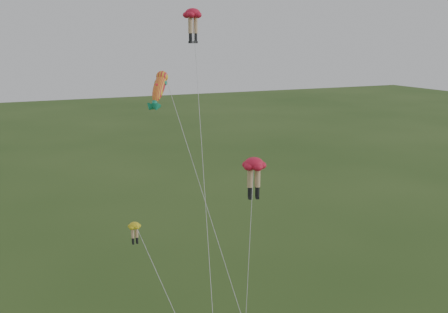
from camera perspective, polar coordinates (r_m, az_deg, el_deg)
name	(u,v)px	position (r m, az deg, el deg)	size (l,w,h in m)	color
legs_kite_red_high	(193,20)	(38.86, -3.56, 15.28)	(5.13, 15.28, 21.89)	red
legs_kite_red_mid	(254,169)	(30.95, 3.43, -1.43)	(2.98, 3.75, 12.49)	red
legs_kite_yellow	(138,235)	(33.44, -9.77, -8.89)	(2.50, 9.74, 7.86)	gold
fish_kite	(160,88)	(35.61, -7.34, 7.73)	(3.27, 13.66, 17.66)	yellow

